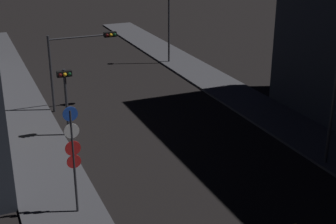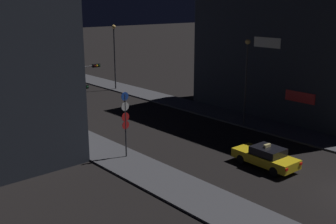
% 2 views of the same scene
% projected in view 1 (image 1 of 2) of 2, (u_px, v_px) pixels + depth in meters
% --- Properties ---
extents(sidewalk_left, '(3.39, 53.75, 0.14)m').
position_uv_depth(sidewalk_left, '(26.00, 121.00, 29.46)').
color(sidewalk_left, '#424247').
rests_on(sidewalk_left, ground_plane).
extents(sidewalk_right, '(3.39, 53.75, 0.14)m').
position_uv_depth(sidewalk_right, '(231.00, 92.00, 34.67)').
color(sidewalk_right, '#424247').
rests_on(sidewalk_right, ground_plane).
extents(traffic_light_overhead, '(4.38, 0.42, 4.91)m').
position_uv_depth(traffic_light_overhead, '(77.00, 54.00, 30.50)').
color(traffic_light_overhead, '#2D2D33').
rests_on(traffic_light_overhead, ground_plane).
extents(traffic_light_left_kerb, '(0.80, 0.42, 3.96)m').
position_uv_depth(traffic_light_left_kerb, '(66.00, 90.00, 26.48)').
color(traffic_light_left_kerb, '#2D2D33').
rests_on(traffic_light_left_kerb, ground_plane).
extents(sign_pole_left, '(0.62, 0.10, 4.62)m').
position_uv_depth(sign_pole_left, '(73.00, 151.00, 19.18)').
color(sign_pole_left, '#2D2D33').
rests_on(sign_pole_left, sidewalk_left).
extents(street_lamp_far_block, '(0.48, 0.48, 7.84)m').
position_uv_depth(street_lamp_far_block, '(169.00, 1.00, 40.05)').
color(street_lamp_far_block, '#2D2D33').
rests_on(street_lamp_far_block, sidewalk_right).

